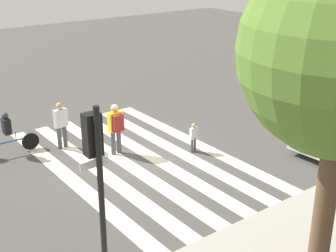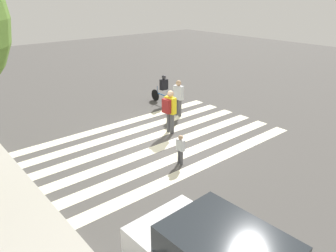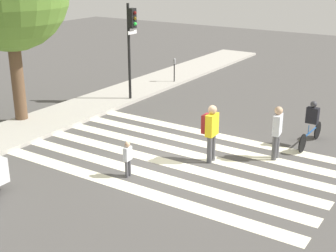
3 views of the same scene
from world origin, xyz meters
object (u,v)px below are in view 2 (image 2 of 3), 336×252
(pedestrian_adult_tall_backpack, at_px, (170,109))
(pedestrian_child_with_backpack, at_px, (178,96))
(cyclist_far_lane, at_px, (164,89))
(pedestrian_adult_yellow_jacket, at_px, (180,148))

(pedestrian_adult_tall_backpack, bearing_deg, pedestrian_child_with_backpack, 125.91)
(pedestrian_adult_tall_backpack, height_order, cyclist_far_lane, pedestrian_adult_tall_backpack)
(pedestrian_adult_yellow_jacket, xyz_separation_m, pedestrian_child_with_backpack, (3.63, -3.17, 0.38))
(pedestrian_adult_tall_backpack, relative_size, cyclist_far_lane, 0.85)
(pedestrian_adult_yellow_jacket, height_order, cyclist_far_lane, cyclist_far_lane)
(pedestrian_child_with_backpack, bearing_deg, cyclist_far_lane, 153.56)
(pedestrian_adult_yellow_jacket, height_order, pedestrian_child_with_backpack, pedestrian_child_with_backpack)
(pedestrian_child_with_backpack, xyz_separation_m, cyclist_far_lane, (1.79, -0.58, -0.13))
(pedestrian_adult_tall_backpack, xyz_separation_m, cyclist_far_lane, (3.10, -2.26, -0.23))
(pedestrian_child_with_backpack, distance_m, cyclist_far_lane, 1.88)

